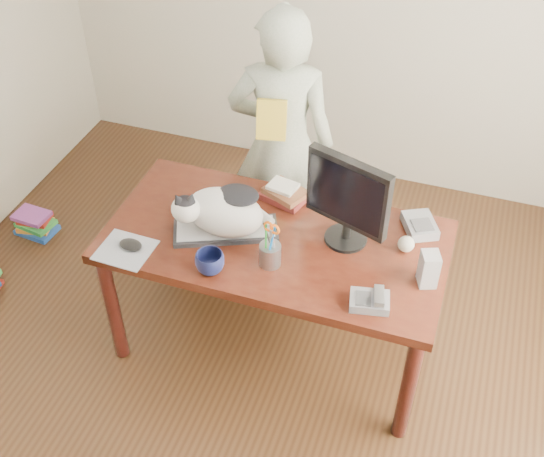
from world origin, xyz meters
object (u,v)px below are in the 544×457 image
(keyboard, at_px, (226,230))
(cat, at_px, (221,211))
(coffee_mug, at_px, (210,263))
(book_stack, at_px, (285,193))
(monitor, at_px, (348,198))
(speaker, at_px, (429,269))
(baseball, at_px, (406,244))
(person, at_px, (282,144))
(phone, at_px, (370,301))
(book_pile_b, at_px, (35,223))
(calculator, at_px, (420,225))
(pen_cup, at_px, (270,252))
(desk, at_px, (280,250))
(mouse, at_px, (131,245))

(keyboard, relative_size, cat, 1.15)
(coffee_mug, bearing_deg, book_stack, 75.36)
(monitor, relative_size, speaker, 2.74)
(coffee_mug, xyz_separation_m, book_stack, (0.15, 0.59, -0.02))
(baseball, height_order, person, person)
(coffee_mug, distance_m, phone, 0.72)
(coffee_mug, xyz_separation_m, person, (0.01, 0.98, -0.01))
(cat, xyz_separation_m, book_pile_b, (-1.47, 0.40, -0.82))
(cat, height_order, phone, cat)
(phone, relative_size, person, 0.12)
(phone, xyz_separation_m, book_stack, (-0.56, 0.56, 0.01))
(book_stack, relative_size, calculator, 1.14)
(monitor, bearing_deg, cat, -147.61)
(pen_cup, xyz_separation_m, coffee_mug, (-0.24, -0.13, -0.02))
(desk, distance_m, book_stack, 0.28)
(cat, height_order, book_pile_b, cat)
(monitor, height_order, speaker, monitor)
(phone, bearing_deg, baseball, 67.12)
(cat, distance_m, baseball, 0.86)
(person, bearing_deg, monitor, 118.38)
(book_stack, distance_m, person, 0.42)
(keyboard, xyz_separation_m, coffee_mug, (0.03, -0.26, 0.04))
(desk, distance_m, coffee_mug, 0.47)
(mouse, distance_m, person, 1.05)
(speaker, relative_size, baseball, 2.21)
(pen_cup, distance_m, coffee_mug, 0.27)
(cat, xyz_separation_m, speaker, (0.96, -0.02, -0.05))
(mouse, bearing_deg, book_pile_b, 152.20)
(cat, bearing_deg, book_stack, 35.98)
(monitor, xyz_separation_m, pen_cup, (-0.28, -0.25, -0.19))
(baseball, relative_size, book_stack, 0.30)
(desk, height_order, pen_cup, pen_cup)
(calculator, bearing_deg, phone, -129.24)
(baseball, bearing_deg, keyboard, -169.47)
(phone, bearing_deg, cat, 152.54)
(speaker, distance_m, book_pile_b, 2.59)
(speaker, relative_size, calculator, 0.75)
(monitor, distance_m, calculator, 0.44)
(baseball, bearing_deg, desk, -176.68)
(book_stack, xyz_separation_m, person, (-0.14, 0.39, 0.01))
(desk, bearing_deg, pen_cup, -82.54)
(desk, relative_size, book_pile_b, 6.20)
(keyboard, height_order, pen_cup, pen_cup)
(desk, height_order, mouse, mouse)
(cat, xyz_separation_m, coffee_mug, (0.04, -0.25, -0.09))
(monitor, xyz_separation_m, mouse, (-0.91, -0.36, -0.24))
(desk, relative_size, keyboard, 3.06)
(keyboard, xyz_separation_m, person, (0.04, 0.72, 0.03))
(desk, relative_size, mouse, 14.20)
(mouse, xyz_separation_m, calculator, (1.23, 0.56, 0.00))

